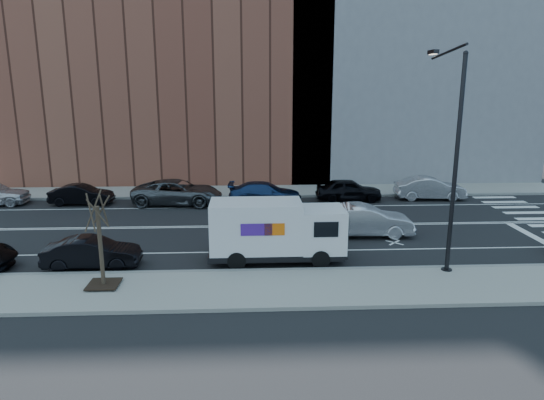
{
  "coord_description": "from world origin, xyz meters",
  "views": [
    {
      "loc": [
        -1.28,
        -26.25,
        7.8
      ],
      "look_at": [
        -0.02,
        0.42,
        1.4
      ],
      "focal_mm": 32.0,
      "sensor_mm": 36.0,
      "label": 1
    }
  ],
  "objects": [
    {
      "name": "far_parked_e",
      "position": [
        5.49,
        5.85,
        0.76
      ],
      "size": [
        4.5,
        1.92,
        1.52
      ],
      "primitive_type": "imported",
      "rotation": [
        0.0,
        0.0,
        1.54
      ],
      "color": "black",
      "rests_on": "ground"
    },
    {
      "name": "near_parked_rear_a",
      "position": [
        -8.14,
        -6.01,
        0.67
      ],
      "size": [
        4.12,
        1.57,
        1.34
      ],
      "primitive_type": "imported",
      "rotation": [
        0.0,
        0.0,
        1.61
      ],
      "color": "black",
      "rests_on": "ground"
    },
    {
      "name": "streetlight",
      "position": [
        7.0,
        -6.91,
        5.08
      ],
      "size": [
        0.44,
        4.02,
        9.34
      ],
      "color": "black",
      "rests_on": "ground"
    },
    {
      "name": "driving_sedan",
      "position": [
        4.73,
        -2.02,
        0.82
      ],
      "size": [
        5.04,
        1.89,
        1.65
      ],
      "primitive_type": "imported",
      "rotation": [
        0.0,
        0.0,
        1.54
      ],
      "color": "silver",
      "rests_on": "ground"
    },
    {
      "name": "bldg_brick",
      "position": [
        -8.0,
        15.6,
        11.0
      ],
      "size": [
        26.0,
        10.0,
        22.0
      ],
      "primitive_type": "cube",
      "color": "brown",
      "rests_on": "ground"
    },
    {
      "name": "far_parked_b",
      "position": [
        -12.42,
        5.58,
        0.67
      ],
      "size": [
        4.11,
        1.58,
        1.34
      ],
      "primitive_type": "imported",
      "rotation": [
        0.0,
        0.0,
        1.53
      ],
      "color": "black",
      "rests_on": "ground"
    },
    {
      "name": "far_parked_d",
      "position": [
        -0.26,
        5.43,
        0.71
      ],
      "size": [
        4.97,
        2.22,
        1.42
      ],
      "primitive_type": "imported",
      "rotation": [
        0.0,
        0.0,
        1.52
      ],
      "color": "navy",
      "rests_on": "ground"
    },
    {
      "name": "curb_far",
      "position": [
        0.0,
        7.0,
        0.08
      ],
      "size": [
        44.0,
        0.25,
        0.17
      ],
      "primitive_type": "cube",
      "color": "gray",
      "rests_on": "ground"
    },
    {
      "name": "sidewalk_near",
      "position": [
        0.0,
        -8.8,
        0.07
      ],
      "size": [
        44.0,
        3.6,
        0.15
      ],
      "primitive_type": "cube",
      "color": "gray",
      "rests_on": "ground"
    },
    {
      "name": "far_parked_c",
      "position": [
        -6.07,
        5.37,
        0.82
      ],
      "size": [
        6.08,
        3.19,
        1.63
      ],
      "primitive_type": "imported",
      "rotation": [
        0.0,
        0.0,
        1.49
      ],
      "color": "#4C4F54",
      "rests_on": "ground"
    },
    {
      "name": "far_parked_f",
      "position": [
        11.2,
        6.0,
        0.78
      ],
      "size": [
        4.82,
        1.93,
        1.56
      ],
      "primitive_type": "imported",
      "rotation": [
        0.0,
        0.0,
        1.51
      ],
      "color": "#B4B3B8",
      "rests_on": "ground"
    },
    {
      "name": "road_markings",
      "position": [
        0.0,
        0.0,
        0.0
      ],
      "size": [
        40.0,
        8.6,
        0.01
      ],
      "primitive_type": null,
      "color": "white",
      "rests_on": "ground"
    },
    {
      "name": "fedex_van",
      "position": [
        -0.14,
        -5.6,
        1.46
      ],
      "size": [
        6.1,
        2.21,
        2.78
      ],
      "rotation": [
        0.0,
        0.0,
        0.01
      ],
      "color": "black",
      "rests_on": "ground"
    },
    {
      "name": "bldg_concrete",
      "position": [
        12.0,
        15.6,
        13.0
      ],
      "size": [
        20.0,
        10.0,
        26.0
      ],
      "primitive_type": "cube",
      "color": "slate",
      "rests_on": "ground"
    },
    {
      "name": "ground",
      "position": [
        0.0,
        0.0,
        0.0
      ],
      "size": [
        120.0,
        120.0,
        0.0
      ],
      "primitive_type": "plane",
      "color": "black",
      "rests_on": "ground"
    },
    {
      "name": "street_tree",
      "position": [
        -7.0,
        -8.4,
        1.45
      ],
      "size": [
        1.2,
        1.2,
        3.75
      ],
      "color": "black",
      "rests_on": "ground"
    },
    {
      "name": "curb_near",
      "position": [
        0.0,
        -7.0,
        0.08
      ],
      "size": [
        44.0,
        0.25,
        0.17
      ],
      "primitive_type": "cube",
      "color": "gray",
      "rests_on": "ground"
    },
    {
      "name": "sidewalk_far",
      "position": [
        0.0,
        8.8,
        0.07
      ],
      "size": [
        44.0,
        3.6,
        0.15
      ],
      "primitive_type": "cube",
      "color": "gray",
      "rests_on": "ground"
    }
  ]
}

